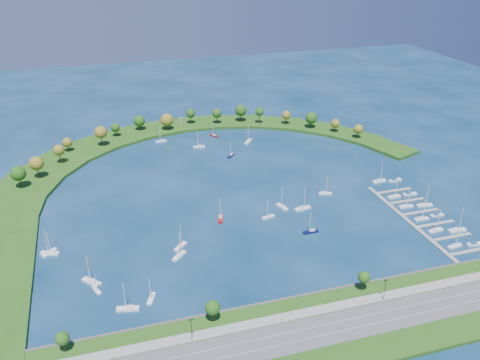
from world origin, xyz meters
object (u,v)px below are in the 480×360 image
object	(u,v)px
moored_boat_6	(282,206)
docked_boat_0	(455,245)
harbor_tower	(181,121)
moored_boat_2	(221,218)
docked_boat_3	(457,230)
docked_boat_11	(395,180)
moored_boat_16	(231,155)
docked_boat_8	(394,196)
moored_boat_18	(311,231)
moored_boat_9	(50,253)
docked_boat_5	(437,215)
docked_boat_4	(421,218)
docked_boat_1	(475,244)
moored_boat_17	(128,308)
docked_boat_6	(406,206)
docked_boat_7	(424,205)
dock_system	(421,219)
moored_boat_8	(151,298)
moored_boat_14	(181,246)
docked_boat_2	(436,230)
moored_boat_4	(248,141)
moored_boat_5	(199,146)
moored_boat_0	(92,281)
moored_boat_12	(161,141)
moored_boat_3	(96,289)
moored_boat_10	(214,135)
moored_boat_11	(303,208)
moored_boat_1	(179,255)
moored_boat_7	(268,216)
moored_boat_13	(49,252)
docked_boat_10	(379,181)

from	to	relation	value
moored_boat_6	docked_boat_0	xyz separation A→B (m)	(66.00, -60.93, -0.02)
harbor_tower	moored_boat_2	xyz separation A→B (m)	(-7.91, -149.00, -3.48)
docked_boat_3	docked_boat_11	distance (m)	60.44
moored_boat_16	docked_boat_8	bearing A→B (deg)	83.40
moored_boat_6	moored_boat_18	size ratio (longest dim) A/B	1.05
moored_boat_9	docked_boat_5	distance (m)	199.43
moored_boat_2	docked_boat_4	xyz separation A→B (m)	(101.96, -31.20, -0.02)
docked_boat_1	moored_boat_17	bearing A→B (deg)	-173.97
docked_boat_6	docked_boat_7	world-z (taller)	docked_boat_7
moored_boat_6	docked_boat_3	xyz separation A→B (m)	(76.47, -49.01, 0.05)
dock_system	docked_boat_4	world-z (taller)	docked_boat_4
moored_boat_8	moored_boat_14	distance (m)	39.58
docked_boat_1	docked_boat_2	distance (m)	19.39
moored_boat_4	moored_boat_5	xyz separation A→B (m)	(-36.53, 0.69, -0.06)
moored_boat_5	docked_boat_2	world-z (taller)	docked_boat_2
moored_boat_0	moored_boat_12	xyz separation A→B (m)	(55.16, 156.41, -0.07)
moored_boat_3	moored_boat_10	xyz separation A→B (m)	(92.64, 162.53, 0.02)
moored_boat_6	moored_boat_11	world-z (taller)	moored_boat_11
moored_boat_1	moored_boat_7	bearing A→B (deg)	-21.99
dock_system	moored_boat_7	bearing A→B (deg)	161.68
moored_boat_7	docked_boat_7	world-z (taller)	docked_boat_7
moored_boat_13	docked_boat_7	size ratio (longest dim) A/B	0.90
moored_boat_10	moored_boat_14	size ratio (longest dim) A/B	0.83
moored_boat_1	moored_boat_8	bearing A→B (deg)	-167.00
moored_boat_6	docked_boat_5	world-z (taller)	moored_boat_6
moored_boat_11	docked_boat_7	bearing A→B (deg)	-21.15
moored_boat_0	docked_boat_6	bearing A→B (deg)	-127.69
docked_boat_8	docked_boat_1	bearing A→B (deg)	-81.06
moored_boat_9	moored_boat_17	xyz separation A→B (m)	(31.35, -50.91, 0.01)
moored_boat_6	docked_boat_11	world-z (taller)	moored_boat_6
moored_boat_16	docked_boat_3	distance (m)	151.67
moored_boat_4	docked_boat_4	xyz separation A→B (m)	(54.06, -132.19, -0.06)
moored_boat_0	moored_boat_14	bearing A→B (deg)	-113.21
docked_boat_5	docked_boat_7	world-z (taller)	docked_boat_7
docked_boat_11	moored_boat_13	bearing A→B (deg)	-178.71
harbor_tower	moored_boat_5	xyz separation A→B (m)	(3.47, -47.32, -3.50)
moored_boat_5	docked_boat_1	world-z (taller)	moored_boat_5
moored_boat_7	moored_boat_17	bearing A→B (deg)	20.39
docked_boat_6	docked_boat_3	bearing A→B (deg)	-66.47
moored_boat_18	moored_boat_1	bearing A→B (deg)	0.22
moored_boat_13	docked_boat_10	bearing A→B (deg)	-40.63
moored_boat_1	docked_boat_4	bearing A→B (deg)	-46.54
docked_boat_10	moored_boat_1	bearing A→B (deg)	-166.11
moored_boat_0	docked_boat_5	bearing A→B (deg)	-132.23
docked_boat_3	moored_boat_10	bearing A→B (deg)	122.14
docked_boat_4	moored_boat_2	bearing A→B (deg)	166.56
moored_boat_0	docked_boat_4	size ratio (longest dim) A/B	1.18
moored_boat_10	moored_boat_2	bearing A→B (deg)	132.43
moored_boat_8	docked_boat_5	distance (m)	158.77
moored_boat_2	docked_boat_0	size ratio (longest dim) A/B	1.08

